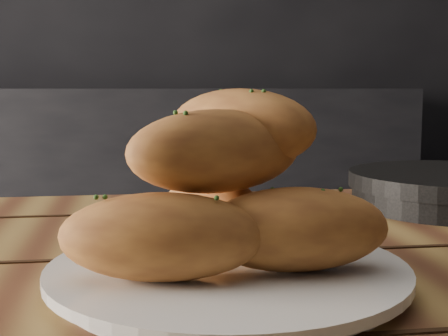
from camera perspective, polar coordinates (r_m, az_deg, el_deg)
The scene contains 3 objects.
counter at distance 2.54m, azimuth -15.91°, elevation -3.21°, with size 2.80×0.60×0.90m, color black.
plate at distance 0.49m, azimuth 0.34°, elevation -9.73°, with size 0.28×0.28×0.02m.
bread_rolls at distance 0.47m, azimuth 0.12°, elevation -2.15°, with size 0.25×0.20×0.13m.
Camera 1 is at (0.34, -0.78, 0.90)m, focal length 50.00 mm.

